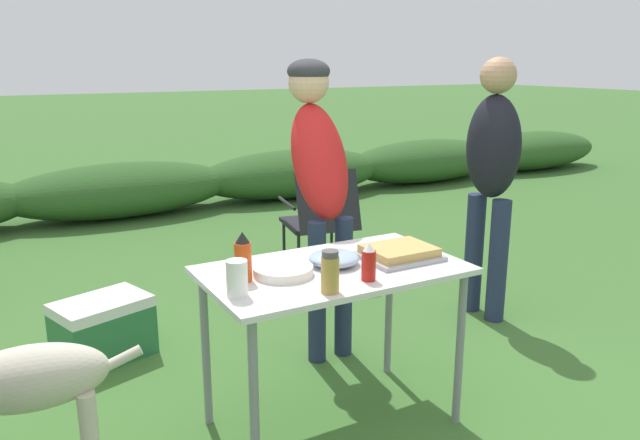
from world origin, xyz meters
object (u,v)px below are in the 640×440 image
Objects in this scene: plate_stack at (283,271)px; paper_cup_stack at (237,278)px; folding_table at (333,284)px; hot_sauce_bottle at (243,258)px; food_tray at (399,253)px; standing_person_in_navy_coat at (319,168)px; ketchup_bottle at (369,262)px; standing_person_in_olive_jacket at (492,166)px; spice_jar at (330,272)px; cooler_box at (103,329)px; mixing_bowl at (334,258)px; dog at (15,387)px; camp_chair_near_hedge at (321,216)px.

paper_cup_stack reaches higher than plate_stack.
hot_sauce_bottle is at bearing 176.11° from folding_table.
hot_sauce_bottle is at bearing 59.72° from paper_cup_stack.
hot_sauce_bottle reaches higher than paper_cup_stack.
standing_person_in_navy_coat is (-0.00, 0.72, 0.27)m from food_tray.
paper_cup_stack is at bearing -166.92° from folding_table.
hot_sauce_bottle is (-0.40, 0.03, 0.17)m from folding_table.
standing_person_in_olive_jacket reaches higher than ketchup_bottle.
folding_table is 6.65× the size of spice_jar.
cooler_box is at bearing 108.72° from hot_sauce_bottle.
spice_jar is (-0.18, -0.27, 0.05)m from mixing_bowl.
standing_person_in_navy_coat is at bearing -41.15° from cooler_box.
hot_sauce_bottle is 0.95m from dog.
spice_jar reaches higher than ketchup_bottle.
plate_stack is 2.10m from camp_chair_near_hedge.
ketchup_bottle is at bearing -27.74° from hot_sauce_bottle.
folding_table is 0.69× the size of standing_person_in_navy_coat.
ketchup_bottle is at bearing -148.20° from food_tray.
ketchup_bottle reaches higher than dog.
mixing_bowl is 1.57× the size of paper_cup_stack.
ketchup_bottle is at bearing -78.05° from folding_table.
folding_table is at bearing -70.91° from standing_person_in_olive_jacket.
spice_jar is 1.66m from cooler_box.
camp_chair_near_hedge is (0.60, 1.07, -0.57)m from standing_person_in_navy_coat.
camp_chair_near_hedge is at bearing 62.49° from folding_table.
standing_person_in_olive_jacket is at bearing 22.33° from folding_table.
food_tray is 0.77m from standing_person_in_navy_coat.
standing_person_in_navy_coat reaches higher than food_tray.
paper_cup_stack is 0.68× the size of hot_sauce_bottle.
camp_chair_near_hedge is (1.31, 1.73, -0.37)m from hot_sauce_bottle.
hot_sauce_bottle is at bearing 131.02° from spice_jar.
food_tray is (0.32, -0.04, 0.10)m from folding_table.
spice_jar reaches higher than folding_table.
hot_sauce_bottle is at bearing -76.09° from standing_person_in_olive_jacket.
cooler_box is (-0.82, 1.36, -0.64)m from ketchup_bottle.
hot_sauce_bottle is at bearing -89.27° from cooler_box.
cooler_box is at bearing -150.25° from camp_chair_near_hedge.
food_tray is 2.08× the size of ketchup_bottle.
hot_sauce_bottle is 0.13× the size of standing_person_in_olive_jacket.
spice_jar reaches higher than mixing_bowl.
food_tray is 0.20× the size of standing_person_in_olive_jacket.
mixing_bowl is at bearing 168.53° from food_tray.
paper_cup_stack is 0.35m from spice_jar.
plate_stack is 0.25m from mixing_bowl.
standing_person_in_olive_jacket reaches higher than food_tray.
mixing_bowl is at bearing -71.51° from standing_person_in_olive_jacket.
ketchup_bottle is at bearing -98.62° from dog.
camp_chair_near_hedge is (1.14, 1.74, -0.29)m from plate_stack.
mixing_bowl is 0.33m from spice_jar.
hot_sauce_bottle is at bearing -117.04° from camp_chair_near_hedge.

